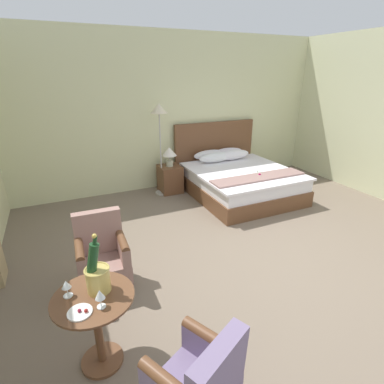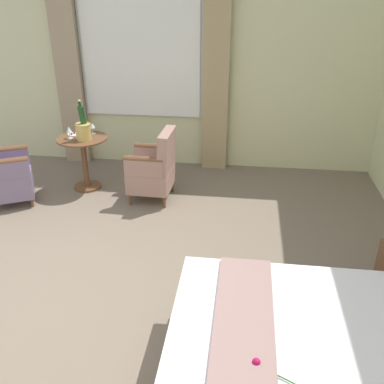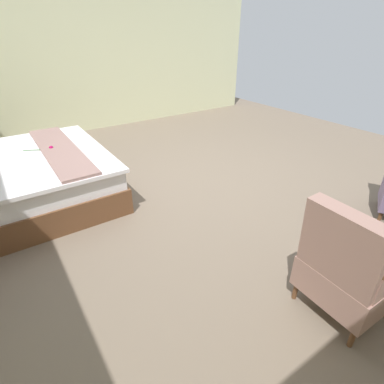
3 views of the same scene
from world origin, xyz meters
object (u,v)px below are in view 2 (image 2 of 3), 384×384
side_table_round (84,156)px  champagne_bucket (83,128)px  wine_glass_near_bucket (92,126)px  armchair_facing_bed (7,173)px  armchair_by_window (154,168)px  snack_plate (74,134)px  wine_glass_near_edge (69,130)px

side_table_round → champagne_bucket: 0.41m
wine_glass_near_bucket → armchair_facing_bed: size_ratio=0.17×
side_table_round → armchair_by_window: 0.99m
champagne_bucket → armchair_by_window: (0.14, 0.92, -0.43)m
champagne_bucket → armchair_by_window: bearing=81.3°
wine_glass_near_bucket → snack_plate: 0.25m
snack_plate → armchair_by_window: armchair_by_window is taller
champagne_bucket → armchair_facing_bed: (0.47, -0.85, -0.46)m
wine_glass_near_bucket → snack_plate: wine_glass_near_bucket is taller
side_table_round → armchair_facing_bed: armchair_facing_bed is taller
wine_glass_near_edge → snack_plate: 0.18m
wine_glass_near_bucket → wine_glass_near_edge: wine_glass_near_edge is taller
armchair_by_window → wine_glass_near_edge: bearing=-97.8°
champagne_bucket → wine_glass_near_edge: champagne_bucket is taller
snack_plate → armchair_facing_bed: size_ratio=0.21×
champagne_bucket → armchair_by_window: size_ratio=0.57×
wine_glass_near_edge → armchair_facing_bed: (0.48, -0.66, -0.42)m
snack_plate → armchair_facing_bed: 0.97m
champagne_bucket → wine_glass_near_edge: (-0.01, -0.20, -0.04)m
armchair_facing_bed → wine_glass_near_bucket: bearing=128.4°
wine_glass_near_edge → armchair_facing_bed: 0.92m
wine_glass_near_bucket → snack_plate: bearing=-73.4°
champagne_bucket → snack_plate: (-0.16, -0.19, -0.14)m
champagne_bucket → armchair_facing_bed: 1.08m
armchair_by_window → wine_glass_near_bucket: bearing=-112.7°
wine_glass_near_edge → armchair_facing_bed: armchair_facing_bed is taller
champagne_bucket → armchair_facing_bed: size_ratio=0.59×
side_table_round → wine_glass_near_bucket: size_ratio=4.92×
champagne_bucket → wine_glass_near_bucket: bearing=172.0°
armchair_by_window → champagne_bucket: bearing=-98.7°
side_table_round → armchair_by_window: (0.20, 0.97, -0.03)m
side_table_round → armchair_facing_bed: 0.96m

